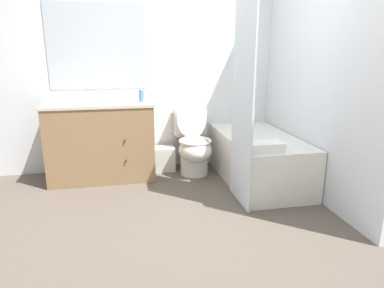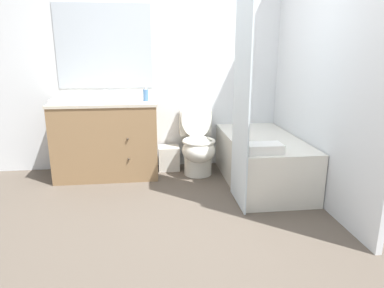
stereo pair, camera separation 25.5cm
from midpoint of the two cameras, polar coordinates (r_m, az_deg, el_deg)
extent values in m
plane|color=brown|center=(2.82, -2.79, -14.34)|extent=(14.00, 14.00, 0.00)
cube|color=silver|center=(4.14, -6.63, 13.15)|extent=(8.00, 0.05, 2.50)
cube|color=#B2BCC6|center=(4.11, -17.37, 15.27)|extent=(1.07, 0.01, 0.93)
cube|color=silver|center=(3.68, 16.38, 12.40)|extent=(0.05, 2.67, 2.50)
cube|color=olive|center=(3.96, -16.58, 0.27)|extent=(1.12, 0.56, 0.83)
cube|color=beige|center=(3.88, -17.06, 6.41)|extent=(1.14, 0.58, 0.03)
cylinder|color=silver|center=(3.88, -17.01, 5.83)|extent=(0.33, 0.33, 0.10)
sphere|color=#382D23|center=(3.64, -13.10, 0.59)|extent=(0.02, 0.02, 0.02)
sphere|color=#382D23|center=(3.70, -12.89, -2.76)|extent=(0.02, 0.02, 0.02)
cylinder|color=silver|center=(4.07, -16.84, 7.33)|extent=(0.04, 0.04, 0.04)
cylinder|color=silver|center=(4.03, -16.95, 8.12)|extent=(0.02, 0.11, 0.09)
cylinder|color=silver|center=(4.08, -17.61, 7.31)|extent=(0.03, 0.03, 0.04)
cylinder|color=silver|center=(4.07, -16.06, 7.41)|extent=(0.03, 0.03, 0.04)
cylinder|color=silver|center=(3.99, -1.47, -3.47)|extent=(0.32, 0.32, 0.23)
ellipsoid|color=silver|center=(3.88, -1.34, -0.99)|extent=(0.38, 0.45, 0.28)
torus|color=silver|center=(3.85, -1.35, 0.49)|extent=(0.37, 0.37, 0.04)
cube|color=silver|center=(4.12, -2.14, 3.66)|extent=(0.37, 0.18, 0.31)
ellipsoid|color=silver|center=(4.00, -1.88, 4.11)|extent=(0.36, 0.13, 0.42)
cube|color=silver|center=(3.80, 9.06, -2.41)|extent=(0.73, 1.42, 0.51)
cube|color=#A5A7A2|center=(3.73, 9.22, 1.24)|extent=(0.61, 1.30, 0.01)
cube|color=silver|center=(3.07, 6.08, 6.64)|extent=(0.01, 0.53, 1.87)
cube|color=silver|center=(4.14, -6.44, -2.46)|extent=(0.25, 0.21, 0.29)
cube|color=white|center=(3.88, -16.12, 7.25)|extent=(0.12, 0.13, 0.07)
ellipsoid|color=white|center=(3.88, -16.17, 7.95)|extent=(0.05, 0.04, 0.03)
cylinder|color=#4C7AB2|center=(3.83, -10.35, 7.90)|extent=(0.06, 0.06, 0.12)
cylinder|color=silver|center=(3.82, -10.41, 9.05)|extent=(0.03, 0.03, 0.03)
cube|color=white|center=(3.78, -23.36, 6.25)|extent=(0.27, 0.13, 0.05)
cube|color=white|center=(3.15, 9.84, -0.46)|extent=(0.32, 0.19, 0.08)
camera|label=1|loc=(0.13, -92.18, -0.59)|focal=32.00mm
camera|label=2|loc=(0.13, 87.82, 0.59)|focal=32.00mm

